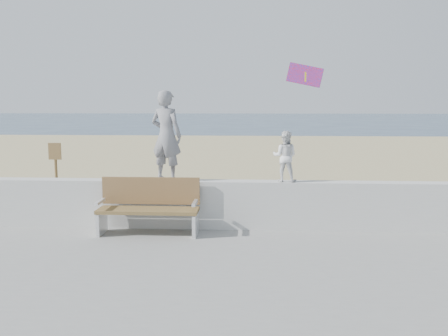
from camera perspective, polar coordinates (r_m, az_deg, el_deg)
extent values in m
plane|color=#2C4058|center=(7.22, -2.49, -12.63)|extent=(220.00, 220.00, 0.00)
cube|color=tan|center=(15.94, 0.81, -1.14)|extent=(90.00, 40.00, 0.08)
cube|color=silver|center=(8.96, -1.20, -4.38)|extent=(30.00, 0.35, 0.90)
imported|color=gray|center=(8.90, -6.96, 3.88)|extent=(0.72, 0.60, 1.68)
imported|color=white|center=(8.81, 7.34, 1.39)|extent=(0.52, 0.44, 0.94)
cube|color=brown|center=(8.60, -9.13, -5.07)|extent=(1.80, 0.50, 0.06)
cube|color=olive|center=(8.80, -8.79, -2.71)|extent=(1.80, 0.05, 0.50)
cube|color=silver|center=(8.88, -14.49, -6.41)|extent=(0.06, 0.50, 0.40)
cube|color=white|center=(8.74, -14.68, -3.94)|extent=(0.06, 0.45, 0.05)
cube|color=white|center=(8.52, -3.46, -6.77)|extent=(0.06, 0.50, 0.40)
cube|color=silver|center=(8.38, -3.53, -4.21)|extent=(0.06, 0.45, 0.05)
cube|color=red|center=(12.58, 9.71, 10.96)|extent=(0.98, 0.39, 0.65)
cube|color=yellow|center=(12.60, 10.40, 10.71)|extent=(0.34, 0.25, 0.24)
cylinder|color=brown|center=(12.67, -19.52, -1.00)|extent=(0.07, 0.07, 1.20)
cube|color=olive|center=(12.57, -19.69, 1.91)|extent=(0.32, 0.03, 0.42)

